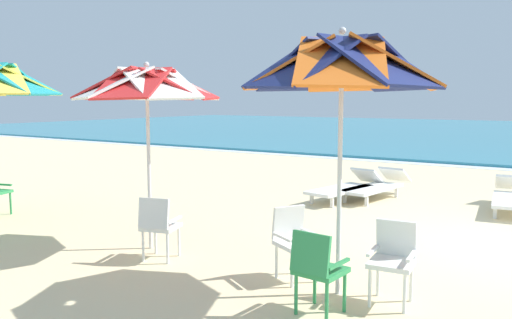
% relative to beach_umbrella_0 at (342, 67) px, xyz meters
% --- Properties ---
extents(ground_plane, '(80.00, 80.00, 0.00)m').
position_rel_beach_umbrella_0_xyz_m(ground_plane, '(1.17, 2.77, -2.48)').
color(ground_plane, beige).
extents(beach_umbrella_0, '(2.16, 2.16, 2.89)m').
position_rel_beach_umbrella_0_xyz_m(beach_umbrella_0, '(0.00, 0.00, 0.00)').
color(beach_umbrella_0, silver).
rests_on(beach_umbrella_0, ground).
extents(plastic_chair_0, '(0.48, 0.51, 0.87)m').
position_rel_beach_umbrella_0_xyz_m(plastic_chair_0, '(0.06, -0.64, -1.98)').
color(plastic_chair_0, '#2D8C4C').
rests_on(plastic_chair_0, ground).
extents(plastic_chair_1, '(0.48, 0.51, 0.87)m').
position_rel_beach_umbrella_0_xyz_m(plastic_chair_1, '(0.58, 0.10, -1.98)').
color(plastic_chair_1, white).
rests_on(plastic_chair_1, ground).
extents(plastic_chair_2, '(0.62, 0.60, 0.87)m').
position_rel_beach_umbrella_0_xyz_m(plastic_chair_2, '(-0.65, 0.17, -1.98)').
color(plastic_chair_2, white).
rests_on(plastic_chair_2, ground).
extents(beach_umbrella_1, '(2.05, 2.05, 2.66)m').
position_rel_beach_umbrella_0_xyz_m(beach_umbrella_1, '(-2.99, 0.17, -0.16)').
color(beach_umbrella_1, silver).
rests_on(beach_umbrella_1, ground).
extents(plastic_chair_3, '(0.55, 0.57, 0.87)m').
position_rel_beach_umbrella_0_xyz_m(plastic_chair_3, '(-2.50, -0.17, -1.98)').
color(plastic_chair_3, white).
rests_on(plastic_chair_3, ground).
extents(sun_lounger_1, '(0.86, 2.20, 0.62)m').
position_rel_beach_umbrella_0_xyz_m(sun_lounger_1, '(1.07, 5.74, -2.20)').
color(sun_lounger_1, white).
rests_on(sun_lounger_1, ground).
extents(sun_lounger_2, '(0.96, 2.22, 0.62)m').
position_rel_beach_umbrella_0_xyz_m(sun_lounger_2, '(-1.55, 5.56, -2.20)').
color(sun_lounger_2, white).
rests_on(sun_lounger_2, ground).
extents(sun_lounger_3, '(1.03, 2.23, 0.62)m').
position_rel_beach_umbrella_0_xyz_m(sun_lounger_3, '(-2.04, 5.06, -2.20)').
color(sun_lounger_3, white).
rests_on(sun_lounger_3, ground).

